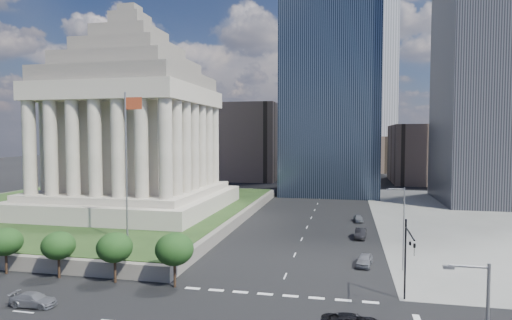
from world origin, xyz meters
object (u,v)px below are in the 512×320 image
(flagpole, at_px, (127,158))
(parked_sedan_near, at_px, (365,260))
(suv_grey, at_px, (34,300))
(parked_sedan_far, at_px, (358,218))
(war_memorial, at_px, (132,109))
(street_lamp_north, at_px, (402,224))
(parked_sedan_mid, at_px, (361,234))
(traffic_signal_ne, at_px, (408,252))

(flagpole, height_order, parked_sedan_near, flagpole)
(flagpole, distance_m, parked_sedan_near, 33.34)
(suv_grey, distance_m, parked_sedan_far, 56.70)
(war_memorial, distance_m, flagpole, 28.16)
(war_memorial, distance_m, street_lamp_north, 54.92)
(parked_sedan_far, bearing_deg, parked_sedan_near, -94.46)
(parked_sedan_near, xyz_separation_m, parked_sedan_far, (-0.06, 27.84, -0.07))
(war_memorial, height_order, street_lamp_north, war_memorial)
(suv_grey, relative_size, parked_sedan_mid, 0.97)
(flagpole, distance_m, traffic_signal_ne, 36.69)
(parked_sedan_mid, bearing_deg, traffic_signal_ne, -76.84)
(parked_sedan_mid, bearing_deg, flagpole, -146.01)
(war_memorial, relative_size, parked_sedan_far, 10.00)
(suv_grey, height_order, parked_sedan_mid, parked_sedan_mid)
(parked_sedan_near, relative_size, parked_sedan_mid, 0.94)
(parked_sedan_near, bearing_deg, suv_grey, -137.79)
(flagpole, height_order, parked_sedan_far, flagpole)
(flagpole, relative_size, parked_sedan_near, 4.63)
(parked_sedan_near, height_order, parked_sedan_mid, parked_sedan_mid)
(parked_sedan_mid, height_order, parked_sedan_far, parked_sedan_mid)
(street_lamp_north, relative_size, parked_sedan_near, 2.32)
(street_lamp_north, distance_m, suv_grey, 40.28)
(traffic_signal_ne, xyz_separation_m, parked_sedan_mid, (-3.50, 26.87, -4.49))
(war_memorial, xyz_separation_m, traffic_signal_ne, (46.50, -34.30, -16.15))
(traffic_signal_ne, distance_m, suv_grey, 35.59)
(street_lamp_north, height_order, suv_grey, street_lamp_north)
(parked_sedan_mid, bearing_deg, parked_sedan_far, 95.74)
(parked_sedan_far, bearing_deg, street_lamp_north, -86.04)
(flagpole, bearing_deg, parked_sedan_mid, 28.26)
(war_memorial, xyz_separation_m, parked_sedan_mid, (43.00, -7.43, -20.64))
(war_memorial, height_order, traffic_signal_ne, war_memorial)
(war_memorial, bearing_deg, parked_sedan_far, 7.70)
(street_lamp_north, bearing_deg, flagpole, -178.37)
(flagpole, height_order, traffic_signal_ne, flagpole)
(street_lamp_north, bearing_deg, suv_grey, -152.18)
(war_memorial, bearing_deg, street_lamp_north, -25.92)
(war_memorial, height_order, parked_sedan_mid, war_memorial)
(street_lamp_north, relative_size, parked_sedan_mid, 2.18)
(flagpole, relative_size, traffic_signal_ne, 2.50)
(parked_sedan_near, height_order, parked_sedan_far, parked_sedan_near)
(flagpole, relative_size, parked_sedan_far, 5.13)
(traffic_signal_ne, bearing_deg, flagpole, 163.29)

